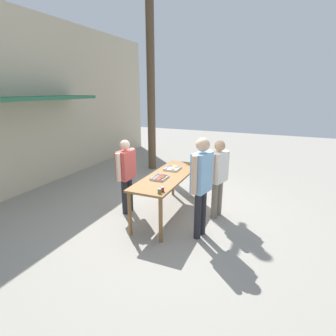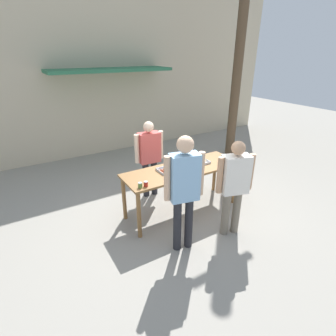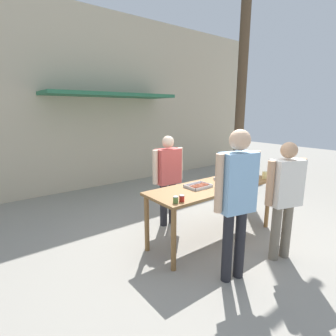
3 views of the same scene
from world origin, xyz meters
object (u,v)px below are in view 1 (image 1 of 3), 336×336
at_px(food_tray_sausages, 160,178).
at_px(food_tray_buns, 173,169).
at_px(condiment_jar_ketchup, 162,189).
at_px(utility_pole, 151,66).
at_px(beer_cup, 194,162).
at_px(person_customer_with_cup, 218,173).
at_px(person_customer_holding_hotdog, 201,179).
at_px(condiment_jar_mustard, 160,191).
at_px(person_server_behind_table, 126,171).

height_order(food_tray_sausages, food_tray_buns, food_tray_buns).
relative_size(condiment_jar_ketchup, utility_pole, 0.01).
bearing_deg(utility_pole, food_tray_sausages, -151.13).
height_order(food_tray_sausages, beer_cup, beer_cup).
bearing_deg(food_tray_buns, person_customer_with_cup, -95.22).
distance_m(condiment_jar_ketchup, person_customer_holding_hotdog, 0.70).
bearing_deg(person_customer_with_cup, condiment_jar_ketchup, -13.57).
distance_m(food_tray_sausages, person_customer_holding_hotdog, 1.00).
bearing_deg(food_tray_buns, condiment_jar_ketchup, -165.76).
height_order(condiment_jar_ketchup, person_customer_with_cup, person_customer_with_cup).
bearing_deg(beer_cup, utility_pole, 46.50).
bearing_deg(person_customer_holding_hotdog, condiment_jar_ketchup, -50.30).
bearing_deg(condiment_jar_mustard, food_tray_sausages, 24.42).
bearing_deg(food_tray_sausages, beer_cup, -13.89).
bearing_deg(food_tray_sausages, utility_pole, 28.87).
relative_size(beer_cup, person_server_behind_table, 0.07).
distance_m(condiment_jar_mustard, beer_cup, 1.97).
distance_m(person_customer_holding_hotdog, utility_pole, 5.01).
relative_size(condiment_jar_ketchup, beer_cup, 0.73).
bearing_deg(beer_cup, person_customer_with_cup, -132.66).
bearing_deg(condiment_jar_mustard, utility_pole, 28.11).
height_order(condiment_jar_mustard, person_customer_with_cup, person_customer_with_cup).
xyz_separation_m(condiment_jar_ketchup, beer_cup, (1.87, 0.02, 0.02)).
bearing_deg(person_customer_holding_hotdog, person_server_behind_table, -88.26).
height_order(food_tray_sausages, person_server_behind_table, person_server_behind_table).
height_order(food_tray_buns, beer_cup, beer_cup).
bearing_deg(condiment_jar_ketchup, person_server_behind_table, 60.14).
xyz_separation_m(condiment_jar_ketchup, person_server_behind_table, (0.65, 1.13, 0.01)).
distance_m(beer_cup, utility_pole, 3.74).
xyz_separation_m(food_tray_buns, condiment_jar_ketchup, (-1.30, -0.33, 0.02)).
distance_m(condiment_jar_ketchup, utility_pole, 5.02).
xyz_separation_m(food_tray_sausages, utility_pole, (3.27, 1.80, 2.39)).
height_order(food_tray_sausages, person_customer_with_cup, person_customer_with_cup).
xyz_separation_m(food_tray_buns, condiment_jar_mustard, (-1.39, -0.32, 0.02)).
bearing_deg(food_tray_sausages, person_customer_with_cup, -60.40).
xyz_separation_m(food_tray_sausages, condiment_jar_ketchup, (-0.61, -0.33, 0.03)).
height_order(condiment_jar_ketchup, person_server_behind_table, person_server_behind_table).
relative_size(beer_cup, person_customer_with_cup, 0.07).
height_order(food_tray_buns, utility_pole, utility_pole).
relative_size(condiment_jar_ketchup, person_server_behind_table, 0.05).
xyz_separation_m(condiment_jar_ketchup, person_customer_with_cup, (1.20, -0.71, 0.03)).
xyz_separation_m(food_tray_buns, person_customer_holding_hotdog, (-0.99, -0.94, 0.19)).
bearing_deg(person_server_behind_table, beer_cup, -39.72).
xyz_separation_m(food_tray_sausages, person_server_behind_table, (0.04, 0.80, 0.04)).
xyz_separation_m(person_customer_with_cup, utility_pole, (2.68, 2.84, 2.33)).
bearing_deg(condiment_jar_mustard, condiment_jar_ketchup, -6.11).
relative_size(person_customer_holding_hotdog, person_customer_with_cup, 1.12).
distance_m(food_tray_sausages, person_server_behind_table, 0.81).
bearing_deg(food_tray_buns, person_server_behind_table, 128.80).
bearing_deg(person_customer_with_cup, person_customer_holding_hotdog, 10.51).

